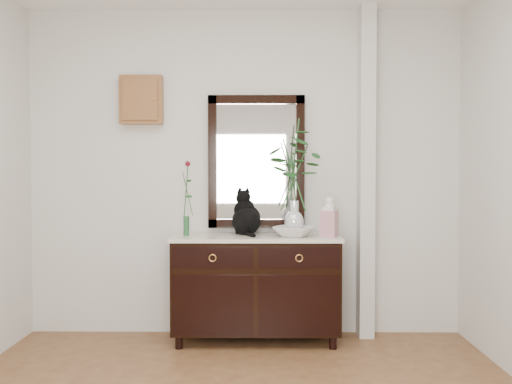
{
  "coord_description": "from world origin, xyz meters",
  "views": [
    {
      "loc": [
        0.14,
        -2.78,
        1.35
      ],
      "look_at": [
        0.1,
        1.63,
        1.2
      ],
      "focal_mm": 40.0,
      "sensor_mm": 36.0,
      "label": 1
    }
  ],
  "objects_px": {
    "sideboard": "(256,283)",
    "lotus_bowl": "(294,231)",
    "cat": "(246,212)",
    "ginger_jar": "(329,216)"
  },
  "relations": [
    {
      "from": "cat",
      "to": "ginger_jar",
      "type": "height_order",
      "value": "cat"
    },
    {
      "from": "sideboard",
      "to": "cat",
      "type": "relative_size",
      "value": 3.69
    },
    {
      "from": "sideboard",
      "to": "cat",
      "type": "distance_m",
      "value": 0.57
    },
    {
      "from": "lotus_bowl",
      "to": "ginger_jar",
      "type": "bearing_deg",
      "value": -4.76
    },
    {
      "from": "sideboard",
      "to": "ginger_jar",
      "type": "xyz_separation_m",
      "value": [
        0.57,
        -0.08,
        0.54
      ]
    },
    {
      "from": "cat",
      "to": "lotus_bowl",
      "type": "bearing_deg",
      "value": -41.29
    },
    {
      "from": "sideboard",
      "to": "ginger_jar",
      "type": "height_order",
      "value": "ginger_jar"
    },
    {
      "from": "sideboard",
      "to": "cat",
      "type": "bearing_deg",
      "value": 135.94
    },
    {
      "from": "ginger_jar",
      "to": "cat",
      "type": "bearing_deg",
      "value": 166.37
    },
    {
      "from": "sideboard",
      "to": "lotus_bowl",
      "type": "relative_size",
      "value": 4.21
    }
  ]
}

